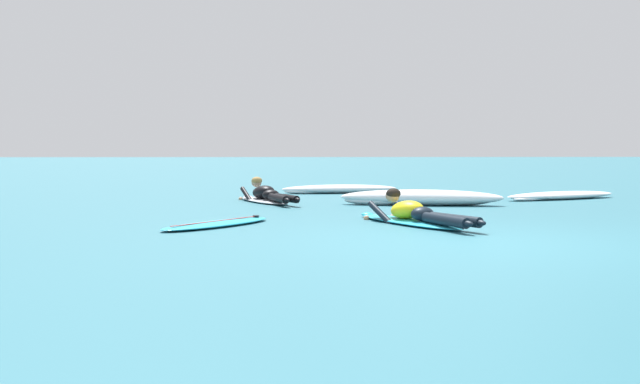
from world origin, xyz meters
TOP-DOWN VIEW (x-y plane):
  - ground_plane at (0.00, 10.00)m, footprint 120.00×120.00m
  - surfer_near at (-0.32, 1.87)m, footprint 1.56×2.57m
  - surfer_far at (-2.56, 5.99)m, footprint 1.39×2.47m
  - drifting_surfboard at (-3.07, 1.79)m, footprint 1.67×1.94m
  - whitewater_front at (0.39, 5.25)m, footprint 3.13×1.19m
  - whitewater_mid_left at (3.61, 6.70)m, footprint 2.83×1.65m
  - whitewater_mid_right at (-0.93, 8.81)m, footprint 2.84×0.96m

SIDE VIEW (x-z plane):
  - ground_plane at x=0.00m, z-range 0.00..0.00m
  - drifting_surfboard at x=-3.07m, z-range -0.05..0.11m
  - whitewater_mid_left at x=3.61m, z-range -0.01..0.16m
  - whitewater_mid_right at x=-0.93m, z-range -0.01..0.20m
  - surfer_near at x=-0.32m, z-range -0.14..0.41m
  - whitewater_front at x=0.39m, z-range -0.01..0.29m
  - surfer_far at x=-2.56m, z-range -0.13..0.41m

